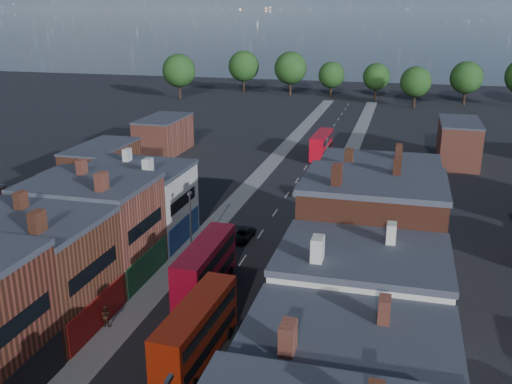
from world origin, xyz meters
The scene contains 10 objects.
pavement_west centered at (-6.50, 50.00, 0.06)m, with size 3.00×200.00×0.12m, color gray.
pavement_east centered at (6.50, 50.00, 0.06)m, with size 3.00×200.00×0.12m, color gray.
lamp_post_2 centered at (-5.20, 30.00, 4.70)m, with size 0.25×0.70×8.12m.
lamp_post_3 centered at (5.20, 60.00, 4.70)m, with size 0.25×0.70×8.12m.
bus_0 centered at (-1.50, 24.14, 2.72)m, with size 3.00×11.70×5.05m.
bus_1 centered at (1.72, 13.02, 2.65)m, with size 3.33×11.50×4.91m.
bus_2 centered at (1.53, 79.84, 2.53)m, with size 2.99×10.91×4.68m.
car_2 centered at (-1.61, 37.69, 0.61)m, with size 2.03×4.40×1.22m, color black.
car_3 centered at (1.67, 56.94, 0.63)m, with size 1.76×4.34×1.26m, color silver.
ped_1 centered at (-7.70, 15.71, 1.10)m, with size 0.95×0.52×1.96m, color #47261C.
Camera 1 is at (16.04, -23.36, 26.43)m, focal length 40.00 mm.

